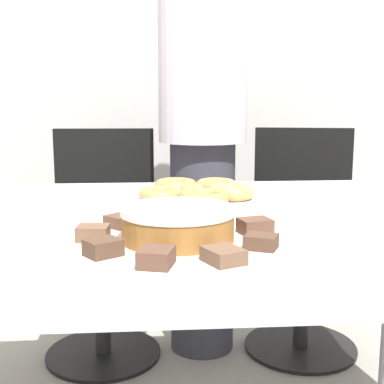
{
  "coord_description": "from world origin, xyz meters",
  "views": [
    {
      "loc": [
        -0.05,
        -1.13,
        0.98
      ],
      "look_at": [
        0.03,
        -0.02,
        0.78
      ],
      "focal_mm": 50.0,
      "sensor_mm": 36.0,
      "label": 1
    }
  ],
  "objects": [
    {
      "name": "lamington_6",
      "position": [
        -0.16,
        -0.21,
        0.75
      ],
      "size": [
        0.06,
        0.05,
        0.03
      ],
      "rotation": [
        0.0,
        0.0,
        9.33
      ],
      "color": "brown",
      "rests_on": "plate_cake"
    },
    {
      "name": "lamington_2",
      "position": [
        0.14,
        -0.19,
        0.75
      ],
      "size": [
        0.07,
        0.06,
        0.03
      ],
      "rotation": [
        0.0,
        0.0,
        6.54
      ],
      "color": "brown",
      "rests_on": "plate_cake"
    },
    {
      "name": "donut_4",
      "position": [
        0.07,
        0.11,
        0.75
      ],
      "size": [
        0.12,
        0.12,
        0.03
      ],
      "color": "#C68447",
      "rests_on": "plate_donuts"
    },
    {
      "name": "donut_2",
      "position": [
        0.01,
        0.27,
        0.75
      ],
      "size": [
        0.11,
        0.11,
        0.03
      ],
      "color": "#C68447",
      "rests_on": "plate_donuts"
    },
    {
      "name": "wall_back",
      "position": [
        0.0,
        1.61,
        1.3
      ],
      "size": [
        8.0,
        0.05,
        2.6
      ],
      "color": "beige",
      "rests_on": "ground_plane"
    },
    {
      "name": "donut_3",
      "position": [
        -0.03,
        0.17,
        0.75
      ],
      "size": [
        0.11,
        0.11,
        0.03
      ],
      "color": "#D18E4C",
      "rests_on": "plate_donuts"
    },
    {
      "name": "lamington_1",
      "position": [
        0.13,
        -0.29,
        0.75
      ],
      "size": [
        0.07,
        0.06,
        0.02
      ],
      "rotation": [
        0.0,
        0.0,
        5.84
      ],
      "color": "#513828",
      "rests_on": "plate_cake"
    },
    {
      "name": "person_standing",
      "position": [
        0.14,
        0.87,
        0.89
      ],
      "size": [
        0.33,
        0.33,
        1.68
      ],
      "color": "#383842",
      "rests_on": "ground_plane"
    },
    {
      "name": "office_chair_left",
      "position": [
        -0.25,
        0.88,
        0.4
      ],
      "size": [
        0.45,
        0.45,
        0.86
      ],
      "rotation": [
        0.0,
        0.0,
        -0.03
      ],
      "color": "black",
      "rests_on": "ground_plane"
    },
    {
      "name": "donut_1",
      "position": [
        0.12,
        0.25,
        0.75
      ],
      "size": [
        0.11,
        0.11,
        0.04
      ],
      "color": "#C68447",
      "rests_on": "plate_donuts"
    },
    {
      "name": "lamington_7",
      "position": [
        -0.13,
        -0.31,
        0.75
      ],
      "size": [
        0.07,
        0.07,
        0.03
      ],
      "rotation": [
        0.0,
        0.0,
        10.03
      ],
      "color": "#513828",
      "rests_on": "plate_cake"
    },
    {
      "name": "lamington_0",
      "position": [
        0.05,
        -0.36,
        0.75
      ],
      "size": [
        0.07,
        0.08,
        0.02
      ],
      "rotation": [
        0.0,
        0.0,
        5.15
      ],
      "color": "brown",
      "rests_on": "plate_cake"
    },
    {
      "name": "napkin",
      "position": [
        0.39,
        0.06,
        0.73
      ],
      "size": [
        0.12,
        0.1,
        0.01
      ],
      "color": "white",
      "rests_on": "table"
    },
    {
      "name": "lamington_8",
      "position": [
        -0.05,
        -0.37,
        0.75
      ],
      "size": [
        0.06,
        0.07,
        0.03
      ],
      "rotation": [
        0.0,
        0.0,
        10.73
      ],
      "color": "brown",
      "rests_on": "plate_cake"
    },
    {
      "name": "table",
      "position": [
        0.0,
        0.0,
        0.65
      ],
      "size": [
        1.55,
        1.01,
        0.72
      ],
      "color": "silver",
      "rests_on": "ground_plane"
    },
    {
      "name": "donut_0",
      "position": [
        0.07,
        0.19,
        0.75
      ],
      "size": [
        0.11,
        0.11,
        0.03
      ],
      "color": "#D18E4C",
      "rests_on": "plate_donuts"
    },
    {
      "name": "lamington_5",
      "position": [
        -0.11,
        -0.12,
        0.75
      ],
      "size": [
        0.07,
        0.07,
        0.02
      ],
      "rotation": [
        0.0,
        0.0,
        8.64
      ],
      "color": "brown",
      "rests_on": "plate_cake"
    },
    {
      "name": "donut_5",
      "position": [
        0.14,
        0.16,
        0.75
      ],
      "size": [
        0.12,
        0.12,
        0.04
      ],
      "color": "tan",
      "rests_on": "plate_donuts"
    },
    {
      "name": "frosted_cake",
      "position": [
        -0.01,
        -0.22,
        0.76
      ],
      "size": [
        0.2,
        0.2,
        0.06
      ],
      "color": "#9E662D",
      "rests_on": "plate_cake"
    },
    {
      "name": "lamington_4",
      "position": [
        -0.02,
        -0.08,
        0.74
      ],
      "size": [
        0.04,
        0.05,
        0.02
      ],
      "rotation": [
        0.0,
        0.0,
        7.94
      ],
      "color": "brown",
      "rests_on": "plate_cake"
    },
    {
      "name": "plate_cake",
      "position": [
        -0.01,
        -0.22,
        0.73
      ],
      "size": [
        0.4,
        0.4,
        0.01
      ],
      "color": "white",
      "rests_on": "table"
    },
    {
      "name": "office_chair_right",
      "position": [
        0.54,
        0.88,
        0.4
      ],
      "size": [
        0.52,
        0.52,
        0.86
      ],
      "rotation": [
        0.0,
        0.0,
        -0.21
      ],
      "color": "black",
      "rests_on": "ground_plane"
    },
    {
      "name": "lamington_3",
      "position": [
        0.08,
        -0.1,
        0.74
      ],
      "size": [
        0.06,
        0.06,
        0.02
      ],
      "rotation": [
        0.0,
        0.0,
        7.24
      ],
      "color": "#513828",
      "rests_on": "plate_cake"
    },
    {
      "name": "plate_donuts",
      "position": [
        0.07,
        0.19,
        0.73
      ],
      "size": [
        0.38,
        0.38,
        0.01
      ],
      "color": "white",
      "rests_on": "table"
    }
  ]
}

